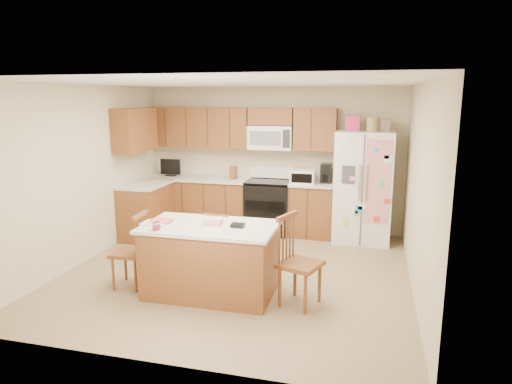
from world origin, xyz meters
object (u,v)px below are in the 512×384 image
(windsor_chair_right, at_px, (298,263))
(windsor_chair_back, at_px, (220,246))
(refrigerator, at_px, (363,186))
(stove, at_px, (269,206))
(island, at_px, (210,259))
(windsor_chair_left, at_px, (131,252))

(windsor_chair_right, bearing_deg, windsor_chair_back, 153.06)
(refrigerator, bearing_deg, windsor_chair_back, -130.58)
(stove, bearing_deg, windsor_chair_back, -95.04)
(refrigerator, relative_size, island, 1.29)
(island, distance_m, windsor_chair_right, 1.06)
(windsor_chair_right, bearing_deg, windsor_chair_left, -179.54)
(refrigerator, relative_size, windsor_chair_left, 2.16)
(stove, relative_size, island, 0.71)
(island, bearing_deg, refrigerator, 57.19)
(island, bearing_deg, windsor_chair_back, 97.67)
(windsor_chair_left, bearing_deg, stove, 67.23)
(refrigerator, xyz_separation_m, windsor_chair_back, (-1.76, -2.05, -0.51))
(island, distance_m, windsor_chair_back, 0.56)
(refrigerator, distance_m, windsor_chair_right, 2.73)
(windsor_chair_left, bearing_deg, island, 1.92)
(refrigerator, xyz_separation_m, island, (-1.68, -2.61, -0.49))
(island, xyz_separation_m, windsor_chair_back, (-0.08, 0.56, -0.02))
(windsor_chair_left, bearing_deg, windsor_chair_right, 0.46)
(refrigerator, bearing_deg, island, -122.81)
(windsor_chair_back, distance_m, windsor_chair_right, 1.27)
(windsor_chair_back, relative_size, windsor_chair_right, 0.84)
(refrigerator, distance_m, windsor_chair_back, 2.75)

